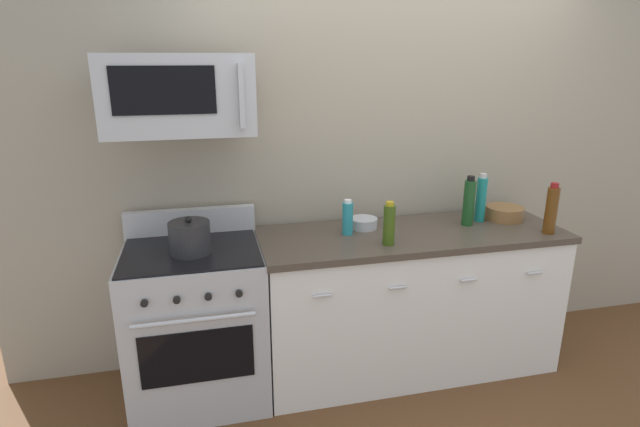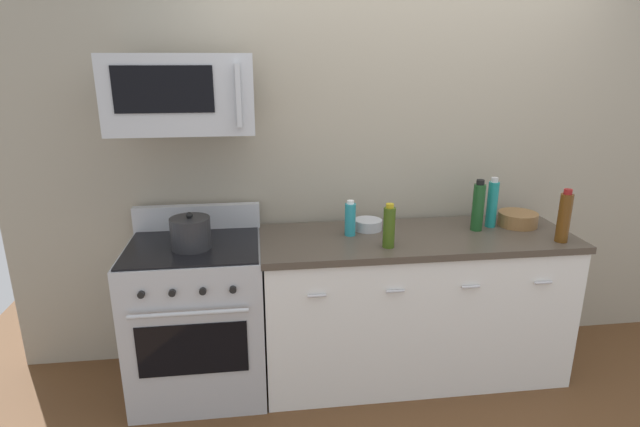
{
  "view_description": "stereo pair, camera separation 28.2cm",
  "coord_description": "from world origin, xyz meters",
  "views": [
    {
      "loc": [
        -1.21,
        -2.67,
        1.93
      ],
      "look_at": [
        -0.59,
        -0.05,
        1.09
      ],
      "focal_mm": 28.26,
      "sensor_mm": 36.0,
      "label": 1
    },
    {
      "loc": [
        -0.93,
        -2.72,
        1.93
      ],
      "look_at": [
        -0.59,
        -0.05,
        1.09
      ],
      "focal_mm": 28.26,
      "sensor_mm": 36.0,
      "label": 2
    }
  ],
  "objects": [
    {
      "name": "bottle_wine_green",
      "position": [
        0.39,
        0.05,
        1.07
      ],
      "size": [
        0.07,
        0.07,
        0.31
      ],
      "color": "#19471E",
      "rests_on": "countertop_slab"
    },
    {
      "name": "counter_unit",
      "position": [
        0.0,
        -0.0,
        0.46
      ],
      "size": [
        1.86,
        0.66,
        0.92
      ],
      "color": "white",
      "rests_on": "ground_plane"
    },
    {
      "name": "bowl_steel_prep",
      "position": [
        -0.27,
        0.14,
        0.95
      ],
      "size": [
        0.17,
        0.17,
        0.06
      ],
      "color": "#B2B5BA",
      "rests_on": "countertop_slab"
    },
    {
      "name": "microwave",
      "position": [
        -1.3,
        0.05,
        1.75
      ],
      "size": [
        0.74,
        0.44,
        0.4
      ],
      "color": "#B7BABF"
    },
    {
      "name": "back_wall",
      "position": [
        0.0,
        0.41,
        1.35
      ],
      "size": [
        4.95,
        0.1,
        2.7
      ],
      "primitive_type": "cube",
      "color": "#9E937F",
      "rests_on": "ground_plane"
    },
    {
      "name": "bowl_wooden_salad",
      "position": [
        0.68,
        0.09,
        0.97
      ],
      "size": [
        0.24,
        0.24,
        0.08
      ],
      "color": "brown",
      "rests_on": "countertop_slab"
    },
    {
      "name": "bottle_sparkling_teal",
      "position": [
        0.5,
        0.1,
        1.07
      ],
      "size": [
        0.06,
        0.06,
        0.31
      ],
      "color": "#197F7A",
      "rests_on": "countertop_slab"
    },
    {
      "name": "bottle_dish_soap",
      "position": [
        -0.4,
        0.05,
        1.02
      ],
      "size": [
        0.06,
        0.06,
        0.21
      ],
      "color": "teal",
      "rests_on": "countertop_slab"
    },
    {
      "name": "range_oven",
      "position": [
        -1.3,
        0.0,
        0.47
      ],
      "size": [
        0.76,
        0.69,
        1.07
      ],
      "color": "#B7BABF",
      "rests_on": "ground_plane"
    },
    {
      "name": "stockpot",
      "position": [
        -1.3,
        -0.05,
        1.01
      ],
      "size": [
        0.22,
        0.22,
        0.21
      ],
      "color": "#262628",
      "rests_on": "range_oven"
    },
    {
      "name": "ground_plane",
      "position": [
        0.0,
        0.0,
        0.0
      ],
      "size": [
        5.94,
        5.94,
        0.0
      ],
      "primitive_type": "plane",
      "color": "brown"
    },
    {
      "name": "bottle_olive_oil",
      "position": [
        -0.22,
        -0.17,
        1.04
      ],
      "size": [
        0.07,
        0.07,
        0.25
      ],
      "color": "#385114",
      "rests_on": "countertop_slab"
    },
    {
      "name": "bottle_wine_amber",
      "position": [
        0.78,
        -0.21,
        1.07
      ],
      "size": [
        0.07,
        0.07,
        0.31
      ],
      "color": "#59330F",
      "rests_on": "countertop_slab"
    }
  ]
}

